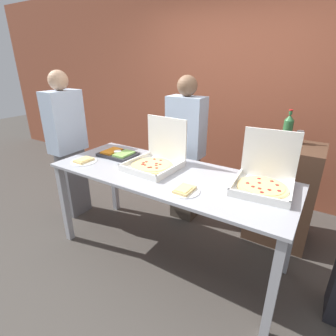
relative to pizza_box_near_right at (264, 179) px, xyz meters
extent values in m
plane|color=#423D38|center=(-0.76, -0.16, -0.94)|extent=(16.00, 16.00, 0.00)
cube|color=#9E5138|center=(-0.76, 1.54, 0.46)|extent=(10.00, 0.06, 2.80)
cube|color=#A8AAB2|center=(-0.76, -0.16, -0.09)|extent=(2.13, 0.82, 0.02)
cube|color=#A8AAB2|center=(-1.78, -0.52, -0.52)|extent=(0.06, 0.06, 0.84)
cube|color=#A8AAB2|center=(0.25, -0.52, -0.52)|extent=(0.06, 0.06, 0.84)
cube|color=#A8AAB2|center=(-1.78, 0.20, -0.52)|extent=(0.06, 0.06, 0.84)
cube|color=#A8AAB2|center=(0.25, 0.20, -0.52)|extent=(0.06, 0.06, 0.84)
cube|color=white|center=(0.00, -0.05, -0.07)|extent=(0.46, 0.46, 0.02)
cube|color=white|center=(0.02, -0.26, -0.04)|extent=(0.42, 0.05, 0.04)
cube|color=white|center=(-0.20, -0.07, -0.04)|extent=(0.05, 0.42, 0.04)
cube|color=white|center=(0.21, -0.04, -0.04)|extent=(0.05, 0.42, 0.04)
cube|color=white|center=(-0.01, 0.16, 0.14)|extent=(0.42, 0.05, 0.40)
cylinder|color=#E5C17A|center=(0.00, -0.05, -0.05)|extent=(0.37, 0.37, 0.02)
cylinder|color=#F4D67F|center=(0.00, -0.05, -0.04)|extent=(0.32, 0.32, 0.00)
cylinder|color=maroon|center=(0.13, -0.08, -0.03)|extent=(0.03, 0.03, 0.00)
cylinder|color=maroon|center=(0.10, 0.01, -0.03)|extent=(0.03, 0.03, 0.00)
cylinder|color=maroon|center=(0.05, 0.06, -0.03)|extent=(0.03, 0.03, 0.00)
cylinder|color=maroon|center=(-0.05, 0.06, -0.03)|extent=(0.03, 0.03, 0.00)
cylinder|color=maroon|center=(-0.03, -0.02, -0.03)|extent=(0.03, 0.03, 0.00)
cylinder|color=maroon|center=(-0.10, -0.07, -0.03)|extent=(0.03, 0.03, 0.00)
cylinder|color=maroon|center=(-0.05, -0.11, -0.03)|extent=(0.03, 0.03, 0.00)
cylinder|color=maroon|center=(0.00, -0.12, -0.03)|extent=(0.03, 0.03, 0.00)
cylinder|color=maroon|center=(0.03, -0.17, -0.03)|extent=(0.03, 0.03, 0.00)
cylinder|color=maroon|center=(0.07, -0.10, -0.03)|extent=(0.03, 0.03, 0.00)
cube|color=white|center=(-0.94, -0.15, -0.07)|extent=(0.45, 0.45, 0.02)
cube|color=white|center=(-0.95, -0.35, -0.04)|extent=(0.43, 0.04, 0.04)
cube|color=white|center=(-1.15, -0.13, -0.04)|extent=(0.04, 0.43, 0.04)
cube|color=white|center=(-0.73, -0.16, -0.04)|extent=(0.04, 0.43, 0.04)
cube|color=white|center=(-0.93, 0.08, 0.15)|extent=(0.43, 0.04, 0.41)
cylinder|color=#E5C17A|center=(-0.94, -0.15, -0.05)|extent=(0.38, 0.38, 0.02)
cylinder|color=#F4D67F|center=(-0.94, -0.15, -0.04)|extent=(0.33, 0.33, 0.00)
cylinder|color=maroon|center=(-0.90, -0.15, -0.03)|extent=(0.03, 0.03, 0.00)
cylinder|color=maroon|center=(-0.88, -0.11, -0.03)|extent=(0.03, 0.03, 0.00)
cylinder|color=maroon|center=(-0.92, -0.11, -0.03)|extent=(0.03, 0.03, 0.00)
cylinder|color=maroon|center=(-0.93, -0.02, -0.03)|extent=(0.03, 0.03, 0.00)
cylinder|color=maroon|center=(-1.00, -0.02, -0.03)|extent=(0.03, 0.03, 0.00)
cylinder|color=maroon|center=(-1.02, -0.12, -0.03)|extent=(0.03, 0.03, 0.00)
cylinder|color=maroon|center=(-1.03, -0.16, -0.03)|extent=(0.03, 0.03, 0.00)
cylinder|color=maroon|center=(-1.01, -0.19, -0.03)|extent=(0.03, 0.03, 0.00)
cylinder|color=maroon|center=(-0.99, -0.19, -0.03)|extent=(0.03, 0.03, 0.00)
cylinder|color=maroon|center=(-0.92, -0.22, -0.03)|extent=(0.03, 0.03, 0.00)
cylinder|color=maroon|center=(-0.91, -0.21, -0.03)|extent=(0.03, 0.03, 0.00)
cylinder|color=maroon|center=(-0.86, -0.20, -0.03)|extent=(0.03, 0.03, 0.00)
cylinder|color=white|center=(-0.48, -0.38, -0.07)|extent=(0.23, 0.23, 0.01)
cube|color=#E5C17A|center=(-0.48, -0.38, -0.06)|extent=(0.12, 0.17, 0.02)
cube|color=#F4D67F|center=(-0.48, -0.39, -0.05)|extent=(0.09, 0.12, 0.01)
cylinder|color=white|center=(-1.60, -0.36, -0.07)|extent=(0.24, 0.24, 0.01)
cube|color=#E5C17A|center=(-1.60, -0.36, -0.06)|extent=(0.12, 0.17, 0.02)
cube|color=#F4D67F|center=(-1.60, -0.37, -0.05)|extent=(0.09, 0.12, 0.01)
cube|color=#28282D|center=(-1.43, -0.06, -0.06)|extent=(0.37, 0.26, 0.03)
cube|color=orange|center=(-1.52, -0.06, -0.04)|extent=(0.13, 0.21, 0.02)
cube|color=#8CC65B|center=(-1.35, -0.06, -0.04)|extent=(0.13, 0.21, 0.02)
cylinder|color=white|center=(-1.43, -0.06, -0.03)|extent=(0.08, 0.08, 0.02)
cube|color=#4C3323|center=(0.07, 0.72, -0.43)|extent=(0.60, 0.51, 1.03)
cylinder|color=#2D6638|center=(0.00, 0.79, 0.19)|extent=(0.09, 0.09, 0.21)
cone|color=#2D6638|center=(0.00, 0.79, 0.33)|extent=(0.09, 0.09, 0.06)
cylinder|color=#2D6638|center=(0.00, 0.79, 0.38)|extent=(0.03, 0.03, 0.04)
cylinder|color=red|center=(0.00, 0.79, 0.40)|extent=(0.04, 0.04, 0.01)
cylinder|color=silver|center=(0.11, 0.82, 0.15)|extent=(0.07, 0.07, 0.12)
cylinder|color=silver|center=(0.11, 0.82, 0.21)|extent=(0.06, 0.06, 0.00)
cylinder|color=gold|center=(0.01, 0.65, 0.15)|extent=(0.07, 0.07, 0.12)
cylinder|color=silver|center=(0.01, 0.65, 0.21)|extent=(0.06, 0.06, 0.00)
cube|color=#473D33|center=(-0.97, 0.53, -0.55)|extent=(0.28, 0.20, 0.79)
cube|color=silver|center=(-0.97, 0.53, 0.17)|extent=(0.40, 0.22, 0.64)
sphere|color=brown|center=(-0.97, 0.53, 0.59)|extent=(0.21, 0.21, 0.21)
cube|color=slate|center=(-2.15, -0.11, -0.54)|extent=(0.20, 0.28, 0.81)
cube|color=silver|center=(-2.15, -0.11, 0.20)|extent=(0.22, 0.40, 0.67)
sphere|color=tan|center=(-2.15, -0.11, 0.64)|extent=(0.21, 0.21, 0.21)
camera|label=1|loc=(0.35, -1.91, 0.83)|focal=28.00mm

